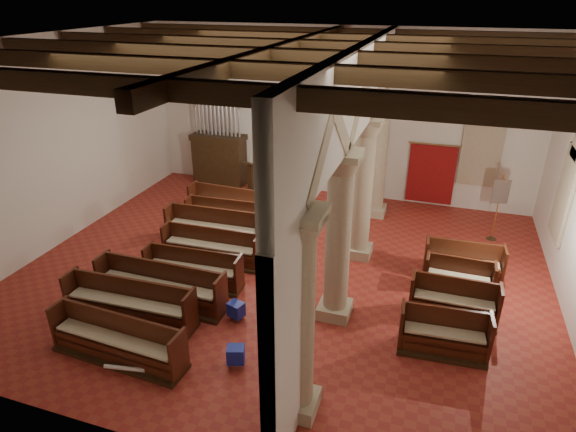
% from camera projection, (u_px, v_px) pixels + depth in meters
% --- Properties ---
extents(floor, '(14.00, 14.00, 0.00)m').
position_uv_depth(floor, '(283.00, 271.00, 13.31)').
color(floor, maroon).
rests_on(floor, ground).
extents(ceiling, '(14.00, 14.00, 0.00)m').
position_uv_depth(ceiling, '(282.00, 41.00, 10.75)').
color(ceiling, '#332211').
rests_on(ceiling, wall_back).
extents(wall_back, '(14.00, 0.02, 6.00)m').
position_uv_depth(wall_back, '(337.00, 115.00, 17.19)').
color(wall_back, silver).
rests_on(wall_back, floor).
extents(wall_front, '(14.00, 0.02, 6.00)m').
position_uv_depth(wall_front, '(148.00, 302.00, 6.88)').
color(wall_front, silver).
rests_on(wall_front, floor).
extents(wall_left, '(0.02, 12.00, 6.00)m').
position_uv_depth(wall_left, '(56.00, 143.00, 14.01)').
color(wall_left, silver).
rests_on(wall_left, floor).
extents(ceiling_beams, '(13.80, 11.80, 0.30)m').
position_uv_depth(ceiling_beams, '(282.00, 50.00, 10.83)').
color(ceiling_beams, '#342210').
rests_on(ceiling_beams, wall_back).
extents(arcade, '(0.90, 11.90, 6.00)m').
position_uv_depth(arcade, '(355.00, 153.00, 11.28)').
color(arcade, tan).
rests_on(arcade, floor).
extents(window_right_b, '(0.03, 1.00, 2.20)m').
position_uv_depth(window_right_b, '(566.00, 195.00, 12.55)').
color(window_right_b, '#398269').
rests_on(window_right_b, wall_right).
extents(window_back, '(1.00, 0.03, 2.20)m').
position_uv_depth(window_back, '(481.00, 149.00, 16.10)').
color(window_back, '#398269').
rests_on(window_back, wall_back).
extents(pipe_organ, '(2.10, 0.85, 4.40)m').
position_uv_depth(pipe_organ, '(219.00, 151.00, 18.72)').
color(pipe_organ, '#342210').
rests_on(pipe_organ, floor).
extents(lectern, '(0.61, 0.65, 1.26)m').
position_uv_depth(lectern, '(251.00, 179.00, 18.30)').
color(lectern, '#382411').
rests_on(lectern, floor).
extents(dossal_curtain, '(1.80, 0.07, 2.17)m').
position_uv_depth(dossal_curtain, '(431.00, 174.00, 16.91)').
color(dossal_curtain, maroon).
rests_on(dossal_curtain, floor).
extents(processional_banner, '(0.48, 0.61, 2.13)m').
position_uv_depth(processional_banner, '(496.00, 217.00, 14.68)').
color(processional_banner, '#342210').
rests_on(processional_banner, floor).
extents(hymnal_box_a, '(0.43, 0.39, 0.36)m').
position_uv_depth(hymnal_box_a, '(236.00, 354.00, 9.85)').
color(hymnal_box_a, '#161798').
rests_on(hymnal_box_a, floor).
extents(hymnal_box_b, '(0.42, 0.38, 0.35)m').
position_uv_depth(hymnal_box_b, '(236.00, 309.00, 11.23)').
color(hymnal_box_b, navy).
rests_on(hymnal_box_b, floor).
extents(hymnal_box_c, '(0.41, 0.38, 0.34)m').
position_uv_depth(hymnal_box_c, '(270.00, 264.00, 13.09)').
color(hymnal_box_c, '#162098').
rests_on(hymnal_box_c, floor).
extents(tube_heater_a, '(0.86, 0.23, 0.09)m').
position_uv_depth(tube_heater_a, '(124.00, 368.00, 9.65)').
color(tube_heater_a, white).
rests_on(tube_heater_a, floor).
extents(tube_heater_b, '(0.88, 0.47, 0.09)m').
position_uv_depth(tube_heater_b, '(114.00, 323.00, 10.95)').
color(tube_heater_b, white).
rests_on(tube_heater_b, floor).
extents(nave_pew_0, '(3.06, 0.85, 1.03)m').
position_uv_depth(nave_pew_0, '(118.00, 346.00, 9.99)').
color(nave_pew_0, '#342210').
rests_on(nave_pew_0, floor).
extents(nave_pew_1, '(3.19, 0.80, 1.06)m').
position_uv_depth(nave_pew_1, '(130.00, 309.00, 11.14)').
color(nave_pew_1, '#342210').
rests_on(nave_pew_1, floor).
extents(nave_pew_2, '(3.33, 0.74, 1.08)m').
position_uv_depth(nave_pew_2, '(161.00, 291.00, 11.76)').
color(nave_pew_2, '#342210').
rests_on(nave_pew_2, floor).
extents(nave_pew_3, '(2.63, 0.79, 0.98)m').
position_uv_depth(nave_pew_3, '(194.00, 274.00, 12.55)').
color(nave_pew_3, '#342210').
rests_on(nave_pew_3, floor).
extents(nave_pew_4, '(2.87, 0.74, 0.99)m').
position_uv_depth(nave_pew_4, '(212.00, 251.00, 13.63)').
color(nave_pew_4, '#342210').
rests_on(nave_pew_4, floor).
extents(nave_pew_5, '(3.02, 0.85, 1.11)m').
position_uv_depth(nave_pew_5, '(214.00, 233.00, 14.58)').
color(nave_pew_5, '#342210').
rests_on(nave_pew_5, floor).
extents(nave_pew_6, '(2.74, 0.77, 0.97)m').
position_uv_depth(nave_pew_6, '(227.00, 220.00, 15.52)').
color(nave_pew_6, '#342210').
rests_on(nave_pew_6, floor).
extents(nave_pew_7, '(3.14, 0.86, 1.09)m').
position_uv_depth(nave_pew_7, '(233.00, 210.00, 16.14)').
color(nave_pew_7, '#342210').
rests_on(nave_pew_7, floor).
extents(aisle_pew_0, '(1.88, 0.81, 1.04)m').
position_uv_depth(aisle_pew_0, '(443.00, 339.00, 10.17)').
color(aisle_pew_0, '#342210').
rests_on(aisle_pew_0, floor).
extents(aisle_pew_1, '(1.99, 0.69, 1.03)m').
position_uv_depth(aisle_pew_1, '(453.00, 306.00, 11.23)').
color(aisle_pew_1, '#342210').
rests_on(aisle_pew_1, floor).
extents(aisle_pew_2, '(1.69, 0.67, 0.97)m').
position_uv_depth(aisle_pew_2, '(458.00, 282.00, 12.18)').
color(aisle_pew_2, '#342210').
rests_on(aisle_pew_2, floor).
extents(aisle_pew_3, '(2.02, 0.80, 1.07)m').
position_uv_depth(aisle_pew_3, '(462.00, 268.00, 12.75)').
color(aisle_pew_3, '#342210').
rests_on(aisle_pew_3, floor).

